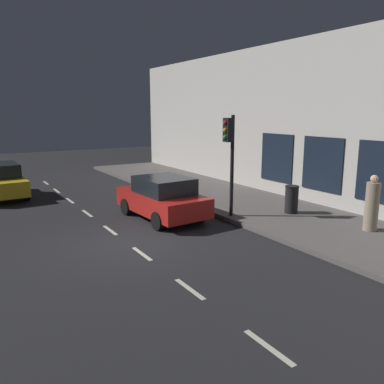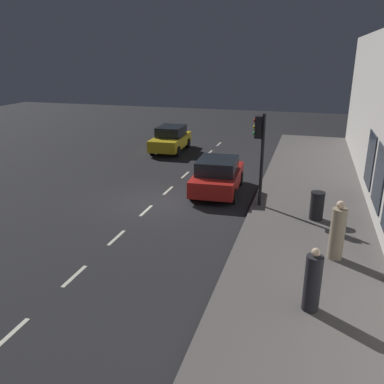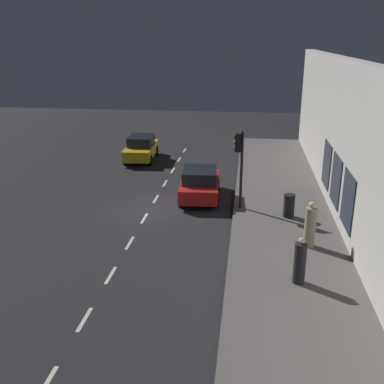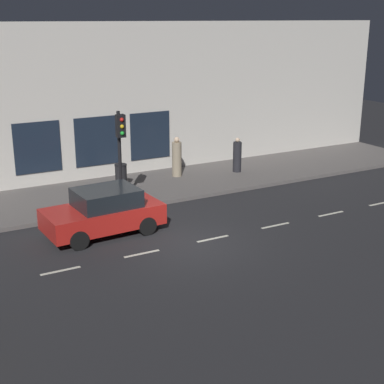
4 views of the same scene
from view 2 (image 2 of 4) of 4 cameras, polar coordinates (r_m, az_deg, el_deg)
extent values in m
plane|color=#232326|center=(16.98, -5.25, -1.46)|extent=(60.00, 60.00, 0.00)
cube|color=#5B5654|center=(15.85, 16.28, -3.42)|extent=(4.50, 32.00, 0.15)
cube|color=#192333|center=(15.48, 25.10, 1.91)|extent=(0.04, 1.98, 2.18)
cube|color=#192333|center=(17.99, 24.05, 4.27)|extent=(0.04, 1.98, 2.18)
cube|color=beige|center=(10.32, -24.47, -18.00)|extent=(0.12, 1.20, 0.01)
cube|color=beige|center=(12.00, -16.41, -11.41)|extent=(0.12, 1.20, 0.01)
cube|color=beige|center=(13.97, -10.71, -6.40)|extent=(0.12, 1.20, 0.01)
cube|color=beige|center=(16.12, -6.56, -2.64)|extent=(0.12, 1.20, 0.01)
cube|color=beige|center=(18.38, -3.42, 0.23)|extent=(0.12, 1.20, 0.01)
cube|color=beige|center=(20.73, -0.98, 2.46)|extent=(0.12, 1.20, 0.01)
cube|color=beige|center=(23.13, 0.96, 4.22)|extent=(0.12, 1.20, 0.01)
cube|color=beige|center=(25.56, 2.54, 5.66)|extent=(0.12, 1.20, 0.01)
cube|color=beige|center=(28.03, 3.85, 6.83)|extent=(0.12, 1.20, 0.01)
cylinder|color=black|center=(15.87, 9.92, 4.38)|extent=(0.13, 0.13, 3.67)
cube|color=black|center=(15.61, 9.47, 9.10)|extent=(0.26, 0.32, 0.84)
sphere|color=red|center=(15.59, 9.01, 10.05)|extent=(0.15, 0.15, 0.15)
sphere|color=gold|center=(15.63, 8.96, 9.14)|extent=(0.15, 0.15, 0.15)
sphere|color=green|center=(15.67, 8.91, 8.24)|extent=(0.15, 0.15, 0.15)
cube|color=red|center=(18.00, 3.68, 1.91)|extent=(2.11, 4.05, 0.70)
cube|color=black|center=(17.67, 3.63, 3.77)|extent=(1.78, 2.15, 0.60)
cylinder|color=black|center=(19.40, 1.70, 2.25)|extent=(0.26, 0.65, 0.64)
cylinder|color=black|center=(19.14, 6.88, 1.89)|extent=(0.26, 0.65, 0.64)
cylinder|color=black|center=(17.12, 0.05, -0.06)|extent=(0.26, 0.65, 0.64)
cylinder|color=black|center=(16.83, 5.91, -0.51)|extent=(0.26, 0.65, 0.64)
cube|color=gold|center=(25.82, -3.08, 7.21)|extent=(1.92, 4.05, 0.70)
cube|color=black|center=(25.85, -3.00, 8.69)|extent=(1.63, 2.13, 0.60)
cylinder|color=black|center=(24.51, -2.08, 5.83)|extent=(0.25, 0.65, 0.64)
cylinder|color=black|center=(25.00, -5.69, 6.02)|extent=(0.25, 0.65, 0.64)
cylinder|color=black|center=(26.83, -0.61, 7.01)|extent=(0.25, 0.65, 0.64)
cylinder|color=black|center=(27.28, -3.95, 7.17)|extent=(0.25, 0.65, 0.64)
cylinder|color=#232328|center=(10.01, 16.78, -12.33)|extent=(0.50, 0.50, 1.42)
sphere|color=beige|center=(9.62, 17.24, -8.20)|extent=(0.20, 0.20, 0.20)
cube|color=beige|center=(9.54, 17.08, -8.43)|extent=(0.06, 0.05, 0.06)
cylinder|color=gray|center=(12.54, 19.98, -5.63)|extent=(0.59, 0.59, 1.58)
sphere|color=beige|center=(12.21, 20.46, -1.73)|extent=(0.24, 0.24, 0.24)
cube|color=beige|center=(12.11, 20.22, -1.87)|extent=(0.08, 0.07, 0.07)
cylinder|color=black|center=(15.35, 17.36, -1.99)|extent=(0.49, 0.49, 0.99)
cylinder|color=black|center=(15.18, 17.56, -0.15)|extent=(0.52, 0.52, 0.06)
camera|label=1|loc=(11.22, -50.28, 1.90)|focal=36.38mm
camera|label=3|loc=(5.39, -148.85, 4.77)|focal=42.09mm
camera|label=4|loc=(31.03, -27.83, 19.23)|focal=52.58mm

